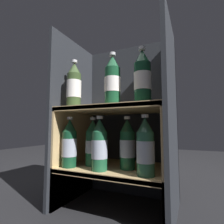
# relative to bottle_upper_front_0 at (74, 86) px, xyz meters

# --- Properties ---
(fridge_back_wall) EXTENTS (0.60, 0.02, 0.96)m
(fridge_back_wall) POSITION_rel_bottle_upper_front_0_xyz_m (0.20, 0.33, -0.16)
(fridge_back_wall) COLOR #23262B
(fridge_back_wall) RESTS_ON ground_plane
(fridge_side_left) EXTENTS (0.02, 0.43, 0.96)m
(fridge_side_left) POSITION_rel_bottle_upper_front_0_xyz_m (-0.09, 0.12, -0.16)
(fridge_side_left) COLOR #23262B
(fridge_side_left) RESTS_ON ground_plane
(fridge_side_right) EXTENTS (0.02, 0.43, 0.96)m
(fridge_side_right) POSITION_rel_bottle_upper_front_0_xyz_m (0.49, 0.12, -0.16)
(fridge_side_right) COLOR #23262B
(fridge_side_right) RESTS_ON ground_plane
(shelf_lower) EXTENTS (0.56, 0.39, 0.22)m
(shelf_lower) POSITION_rel_bottle_upper_front_0_xyz_m (0.20, 0.11, -0.47)
(shelf_lower) COLOR tan
(shelf_lower) RESTS_ON ground_plane
(shelf_upper) EXTENTS (0.56, 0.39, 0.53)m
(shelf_upper) POSITION_rel_bottle_upper_front_0_xyz_m (0.20, 0.12, -0.27)
(shelf_upper) COLOR tan
(shelf_upper) RESTS_ON ground_plane
(bottle_upper_front_0) EXTENTS (0.08, 0.08, 0.26)m
(bottle_upper_front_0) POSITION_rel_bottle_upper_front_0_xyz_m (0.00, 0.00, 0.00)
(bottle_upper_front_0) COLOR #384C28
(bottle_upper_front_0) RESTS_ON shelf_upper
(bottle_upper_front_1) EXTENTS (0.08, 0.08, 0.26)m
(bottle_upper_front_1) POSITION_rel_bottle_upper_front_0_xyz_m (0.23, 0.00, 0.00)
(bottle_upper_front_1) COLOR #194C2D
(bottle_upper_front_1) RESTS_ON shelf_upper
(bottle_upper_front_2) EXTENTS (0.08, 0.08, 0.26)m
(bottle_upper_front_2) POSITION_rel_bottle_upper_front_0_xyz_m (0.38, 0.00, 0.00)
(bottle_upper_front_2) COLOR #144228
(bottle_upper_front_2) RESTS_ON shelf_upper
(bottle_lower_front_0) EXTENTS (0.08, 0.08, 0.26)m
(bottle_lower_front_0) POSITION_rel_bottle_upper_front_0_xyz_m (-0.02, 0.00, -0.31)
(bottle_lower_front_0) COLOR #144228
(bottle_lower_front_0) RESTS_ON shelf_lower
(bottle_lower_front_1) EXTENTS (0.08, 0.08, 0.26)m
(bottle_lower_front_1) POSITION_rel_bottle_upper_front_0_xyz_m (0.16, 0.00, -0.31)
(bottle_lower_front_1) COLOR #1E5638
(bottle_lower_front_1) RESTS_ON shelf_lower
(bottle_lower_front_2) EXTENTS (0.08, 0.08, 0.26)m
(bottle_lower_front_2) POSITION_rel_bottle_upper_front_0_xyz_m (0.39, 0.00, -0.31)
(bottle_lower_front_2) COLOR #285B42
(bottle_lower_front_2) RESTS_ON shelf_lower
(bottle_lower_back_0) EXTENTS (0.08, 0.08, 0.26)m
(bottle_lower_back_0) POSITION_rel_bottle_upper_front_0_xyz_m (0.07, 0.09, -0.31)
(bottle_lower_back_0) COLOR #1E5638
(bottle_lower_back_0) RESTS_ON shelf_lower
(bottle_lower_back_1) EXTENTS (0.08, 0.08, 0.26)m
(bottle_lower_back_1) POSITION_rel_bottle_upper_front_0_xyz_m (0.27, 0.09, -0.31)
(bottle_lower_back_1) COLOR #194C2D
(bottle_lower_back_1) RESTS_ON shelf_lower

